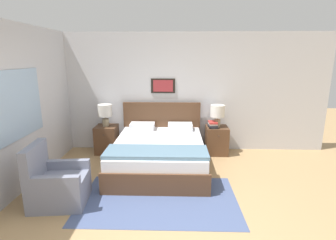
# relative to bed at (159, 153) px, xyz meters

# --- Properties ---
(ground_plane) EXTENTS (16.00, 16.00, 0.00)m
(ground_plane) POSITION_rel_bed_xyz_m (0.18, -1.85, -0.30)
(ground_plane) COLOR tan
(wall_back) EXTENTS (6.96, 0.09, 2.60)m
(wall_back) POSITION_rel_bed_xyz_m (0.18, 1.12, 1.00)
(wall_back) COLOR silver
(wall_back) RESTS_ON ground_plane
(wall_left) EXTENTS (0.08, 5.34, 2.60)m
(wall_left) POSITION_rel_bed_xyz_m (-2.13, -0.40, 1.00)
(wall_left) COLOR silver
(wall_left) RESTS_ON ground_plane
(area_rug_main) EXTENTS (2.33, 1.45, 0.01)m
(area_rug_main) POSITION_rel_bed_xyz_m (0.07, -1.16, -0.29)
(area_rug_main) COLOR #47567F
(area_rug_main) RESTS_ON ground_plane
(bed) EXTENTS (1.71, 2.10, 1.10)m
(bed) POSITION_rel_bed_xyz_m (0.00, 0.00, 0.00)
(bed) COLOR brown
(bed) RESTS_ON ground_plane
(armchair) EXTENTS (0.80, 0.74, 0.90)m
(armchair) POSITION_rel_bed_xyz_m (-1.40, -1.29, -0.01)
(armchair) COLOR gray
(armchair) RESTS_ON ground_plane
(nightstand_near_window) EXTENTS (0.46, 0.49, 0.60)m
(nightstand_near_window) POSITION_rel_bed_xyz_m (-1.21, 0.80, 0.00)
(nightstand_near_window) COLOR brown
(nightstand_near_window) RESTS_ON ground_plane
(nightstand_by_door) EXTENTS (0.46, 0.49, 0.60)m
(nightstand_by_door) POSITION_rel_bed_xyz_m (1.21, 0.80, 0.00)
(nightstand_by_door) COLOR brown
(nightstand_by_door) RESTS_ON ground_plane
(table_lamp_near_window) EXTENTS (0.30, 0.30, 0.48)m
(table_lamp_near_window) POSITION_rel_bed_xyz_m (-1.22, 0.81, 0.62)
(table_lamp_near_window) COLOR gray
(table_lamp_near_window) RESTS_ON nightstand_near_window
(table_lamp_by_door) EXTENTS (0.30, 0.30, 0.48)m
(table_lamp_by_door) POSITION_rel_bed_xyz_m (1.21, 0.81, 0.62)
(table_lamp_by_door) COLOR gray
(table_lamp_by_door) RESTS_ON nightstand_by_door
(book_thick_bottom) EXTENTS (0.20, 0.29, 0.02)m
(book_thick_bottom) POSITION_rel_bed_xyz_m (1.11, 0.76, 0.32)
(book_thick_bottom) COLOR #232328
(book_thick_bottom) RESTS_ON nightstand_by_door
(book_hardcover_middle) EXTENTS (0.19, 0.27, 0.04)m
(book_hardcover_middle) POSITION_rel_bed_xyz_m (1.11, 0.76, 0.35)
(book_hardcover_middle) COLOR #232328
(book_hardcover_middle) RESTS_ON book_thick_bottom
(book_novel_upper) EXTENTS (0.19, 0.25, 0.04)m
(book_novel_upper) POSITION_rel_bed_xyz_m (1.11, 0.76, 0.39)
(book_novel_upper) COLOR silver
(book_novel_upper) RESTS_ON book_hardcover_middle
(book_slim_near_top) EXTENTS (0.19, 0.27, 0.03)m
(book_slim_near_top) POSITION_rel_bed_xyz_m (1.11, 0.76, 0.42)
(book_slim_near_top) COLOR #B7332D
(book_slim_near_top) RESTS_ON book_novel_upper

